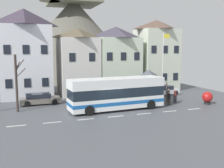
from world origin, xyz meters
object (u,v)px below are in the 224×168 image
object	(u,v)px
pedestrian_03	(147,96)
harbour_buoy	(207,97)
parked_car_01	(40,99)
pedestrian_00	(168,95)
townhouse_02	(78,62)
pedestrian_02	(175,95)
hilltop_castle	(74,35)
bare_tree_00	(17,82)
townhouse_04	(156,55)
transit_bus	(117,94)
bus_shelter	(148,76)
townhouse_03	(116,60)
public_bench	(137,94)
flagpole	(163,61)
parked_car_00	(164,90)
pedestrian_01	(169,98)
townhouse_01	(25,53)

from	to	relation	value
pedestrian_03	harbour_buoy	bearing A→B (deg)	-28.90
parked_car_01	pedestrian_00	size ratio (longest dim) A/B	2.96
townhouse_02	pedestrian_02	bearing A→B (deg)	-45.68
parked_car_01	hilltop_castle	bearing A→B (deg)	69.49
pedestrian_02	bare_tree_00	distance (m)	18.03
townhouse_04	parked_car_01	distance (m)	19.58
transit_bus	bus_shelter	size ratio (longest dim) A/B	2.69
townhouse_03	harbour_buoy	size ratio (longest dim) A/B	6.58
townhouse_03	pedestrian_03	distance (m)	9.66
public_bench	flagpole	xyz separation A→B (m)	(3.19, -1.10, 4.32)
transit_bus	public_bench	bearing A→B (deg)	44.70
pedestrian_02	flagpole	distance (m)	5.38
townhouse_03	parked_car_00	world-z (taller)	townhouse_03
parked_car_01	transit_bus	bearing A→B (deg)	-37.82
townhouse_03	pedestrian_00	size ratio (longest dim) A/B	6.17
flagpole	townhouse_02	bearing A→B (deg)	148.43
pedestrian_02	public_bench	size ratio (longest dim) A/B	0.99
pedestrian_01	pedestrian_02	size ratio (longest dim) A/B	0.94
parked_car_00	harbour_buoy	bearing A→B (deg)	-84.80
bare_tree_00	pedestrian_02	bearing A→B (deg)	-5.47
townhouse_04	hilltop_castle	world-z (taller)	hilltop_castle
pedestrian_01	pedestrian_02	xyz separation A→B (m)	(1.42, 0.89, 0.06)
parked_car_00	harbour_buoy	xyz separation A→B (m)	(1.56, -7.06, 0.16)
townhouse_01	transit_bus	size ratio (longest dim) A/B	1.12
pedestrian_02	bus_shelter	bearing A→B (deg)	135.52
townhouse_03	parked_car_00	size ratio (longest dim) A/B	2.26
townhouse_03	parked_car_01	xyz separation A→B (m)	(-11.62, -5.54, -4.19)
transit_bus	pedestrian_02	xyz separation A→B (m)	(7.90, 0.98, -0.82)
transit_bus	pedestrian_00	distance (m)	7.74
bus_shelter	pedestrian_03	size ratio (longest dim) A/B	2.59
pedestrian_02	harbour_buoy	world-z (taller)	pedestrian_02
townhouse_01	transit_bus	xyz separation A→B (m)	(8.68, -11.36, -4.11)
hilltop_castle	harbour_buoy	bearing A→B (deg)	-77.33
pedestrian_00	bare_tree_00	distance (m)	17.56
townhouse_04	pedestrian_02	size ratio (longest dim) A/B	6.68
townhouse_02	parked_car_00	xyz separation A→B (m)	(11.08, -4.85, -3.97)
pedestrian_01	public_bench	xyz separation A→B (m)	(-1.32, 5.66, -0.36)
parked_car_00	public_bench	size ratio (longest dim) A/B	2.60
pedestrian_01	bare_tree_00	world-z (taller)	bare_tree_00
transit_bus	pedestrian_03	world-z (taller)	transit_bus
parked_car_00	pedestrian_00	xyz separation A→B (m)	(-1.89, -4.20, 0.17)
parked_car_01	pedestrian_02	bearing A→B (deg)	-17.82
bus_shelter	bare_tree_00	bearing A→B (deg)	-177.52
parked_car_01	public_bench	world-z (taller)	parked_car_01
parked_car_00	pedestrian_01	xyz separation A→B (m)	(-2.89, -5.89, 0.19)
flagpole	harbour_buoy	size ratio (longest dim) A/B	5.75
townhouse_01	hilltop_castle	xyz separation A→B (m)	(11.49, 23.69, 3.70)
parked_car_01	pedestrian_00	world-z (taller)	pedestrian_00
townhouse_02	bare_tree_00	distance (m)	11.65
pedestrian_00	pedestrian_02	world-z (taller)	pedestrian_02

